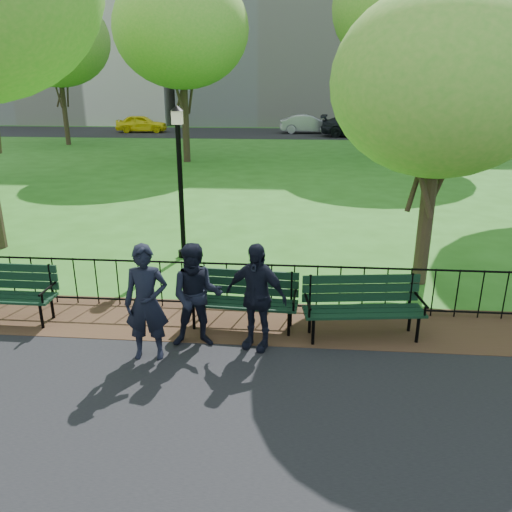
# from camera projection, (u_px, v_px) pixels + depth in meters

# --- Properties ---
(ground) EXTENTS (120.00, 120.00, 0.00)m
(ground) POSITION_uv_depth(u_px,v_px,m) (194.00, 368.00, 7.19)
(ground) COLOR #2D681B
(dirt_strip) EXTENTS (60.00, 1.60, 0.01)m
(dirt_strip) POSITION_uv_depth(u_px,v_px,m) (212.00, 320.00, 8.59)
(dirt_strip) COLOR #3D2A19
(dirt_strip) RESTS_ON ground
(far_street) EXTENTS (70.00, 9.00, 0.01)m
(far_street) POSITION_uv_depth(u_px,v_px,m) (282.00, 133.00, 40.10)
(far_street) COLOR black
(far_street) RESTS_ON ground
(iron_fence) EXTENTS (24.06, 0.06, 1.00)m
(iron_fence) POSITION_uv_depth(u_px,v_px,m) (216.00, 283.00, 8.90)
(iron_fence) COLOR black
(iron_fence) RESTS_ON ground
(park_bench_main) EXTENTS (1.88, 0.67, 1.03)m
(park_bench_main) POSITION_uv_depth(u_px,v_px,m) (226.00, 292.00, 8.22)
(park_bench_main) COLOR black
(park_bench_main) RESTS_ON ground
(park_bench_left_a) EXTENTS (1.87, 0.59, 1.06)m
(park_bench_left_a) POSITION_uv_depth(u_px,v_px,m) (2.00, 287.00, 8.48)
(park_bench_left_a) COLOR black
(park_bench_left_a) RESTS_ON ground
(park_bench_right_a) EXTENTS (1.95, 0.82, 1.08)m
(park_bench_right_a) POSITION_uv_depth(u_px,v_px,m) (363.00, 300.00, 7.93)
(park_bench_right_a) COLOR black
(park_bench_right_a) RESTS_ON ground
(lamppost) EXTENTS (0.31, 0.31, 3.43)m
(lamppost) POSITION_uv_depth(u_px,v_px,m) (180.00, 178.00, 11.16)
(lamppost) COLOR black
(lamppost) RESTS_ON ground
(tree_near_e) EXTENTS (4.02, 4.02, 5.60)m
(tree_near_e) POSITION_uv_depth(u_px,v_px,m) (442.00, 83.00, 8.99)
(tree_near_e) COLOR #2D2116
(tree_near_e) RESTS_ON ground
(tree_far_c) EXTENTS (6.49, 6.49, 9.05)m
(tree_far_c) POSITION_uv_depth(u_px,v_px,m) (181.00, 29.00, 23.76)
(tree_far_c) COLOR #2D2116
(tree_far_c) RESTS_ON ground
(tree_far_e) EXTENTS (7.68, 7.68, 10.71)m
(tree_far_e) POSITION_uv_depth(u_px,v_px,m) (410.00, 6.00, 24.61)
(tree_far_e) COLOR #2D2116
(tree_far_e) RESTS_ON ground
(tree_far_w) EXTENTS (6.55, 6.55, 9.12)m
(tree_far_w) POSITION_uv_depth(u_px,v_px,m) (56.00, 40.00, 30.76)
(tree_far_w) COLOR #2D2116
(tree_far_w) RESTS_ON ground
(person_left) EXTENTS (0.68, 0.49, 1.75)m
(person_left) POSITION_uv_depth(u_px,v_px,m) (147.00, 303.00, 7.20)
(person_left) COLOR black
(person_left) RESTS_ON asphalt_path
(person_mid) EXTENTS (0.85, 0.52, 1.65)m
(person_mid) POSITION_uv_depth(u_px,v_px,m) (197.00, 296.00, 7.55)
(person_mid) COLOR black
(person_mid) RESTS_ON asphalt_path
(person_right) EXTENTS (1.06, 0.71, 1.68)m
(person_right) POSITION_uv_depth(u_px,v_px,m) (256.00, 296.00, 7.50)
(person_right) COLOR black
(person_right) RESTS_ON asphalt_path
(taxi) EXTENTS (4.20, 2.00, 1.39)m
(taxi) POSITION_uv_depth(u_px,v_px,m) (142.00, 124.00, 40.59)
(taxi) COLOR yellow
(taxi) RESTS_ON far_street
(sedan_silver) EXTENTS (4.52, 1.87, 1.45)m
(sedan_silver) POSITION_uv_depth(u_px,v_px,m) (307.00, 124.00, 39.80)
(sedan_silver) COLOR #A6A8AE
(sedan_silver) RESTS_ON far_street
(sedan_dark) EXTENTS (5.83, 2.96, 1.62)m
(sedan_dark) POSITION_uv_depth(u_px,v_px,m) (359.00, 126.00, 37.10)
(sedan_dark) COLOR black
(sedan_dark) RESTS_ON far_street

